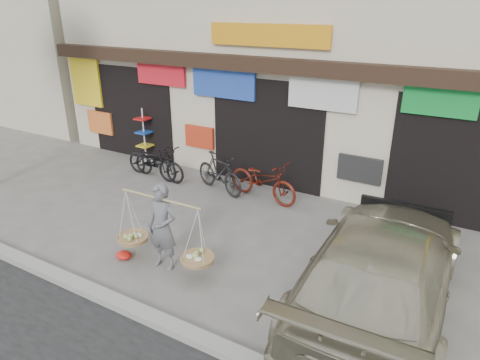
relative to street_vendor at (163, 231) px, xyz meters
The scene contains 12 objects.
ground 1.08m from the street_vendor, 101.38° to the left, with size 70.00×70.00×0.00m, color slate.
kerb 1.40m from the street_vendor, 97.34° to the right, with size 70.00×0.25×0.12m, color gray.
shophouse_block 7.69m from the street_vendor, 91.26° to the left, with size 14.00×6.32×7.00m.
neighbor_west 15.88m from the street_vendor, 150.33° to the left, with size 12.00×7.00×6.00m, color beige.
street_vendor is the anchor object (origin of this frame).
bike_0 4.25m from the street_vendor, 131.06° to the left, with size 0.61×1.74×0.92m, color black.
bike_1 3.44m from the street_vendor, 106.02° to the left, with size 0.46×1.64×0.99m, color black.
bike_2 3.43m from the street_vendor, 86.61° to the left, with size 0.66×1.88×0.99m, color #57190E.
bike_3 4.42m from the street_vendor, 133.46° to the left, with size 0.61×1.74×0.92m, color black.
suv 3.62m from the street_vendor, 12.49° to the left, with size 2.20×5.07×1.45m.
display_rack 5.68m from the street_vendor, 134.84° to the left, with size 0.44×0.44×1.62m.
red_bag 1.08m from the street_vendor, 167.66° to the right, with size 0.31×0.25×0.14m, color red.
Camera 1 is at (4.57, -5.73, 4.36)m, focal length 32.00 mm.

